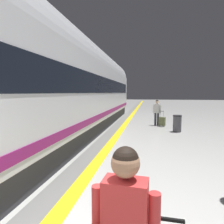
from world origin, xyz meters
TOP-DOWN VIEW (x-y plane):
  - safety_line_strip at (-0.61, 10.00)m, footprint 0.36×80.00m
  - tactile_edge_band at (-0.98, 10.00)m, footprint 0.70×80.00m
  - high_speed_train at (-2.80, 5.99)m, footprint 2.94×28.56m
  - passenger_near at (1.44, 12.01)m, footprint 0.50×0.28m
  - suitcase_near at (1.76, 11.69)m, footprint 0.44×0.36m
  - waste_bin at (2.45, 10.10)m, footprint 0.46×0.46m

SIDE VIEW (x-z plane):
  - tactile_edge_band at x=-0.98m, z-range 0.00..0.01m
  - safety_line_strip at x=-0.61m, z-range 0.00..0.01m
  - suitcase_near at x=1.76m, z-range -0.17..0.82m
  - waste_bin at x=2.45m, z-range 0.00..0.91m
  - passenger_near at x=1.44m, z-range 0.13..1.79m
  - high_speed_train at x=-2.80m, z-range 0.02..4.99m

